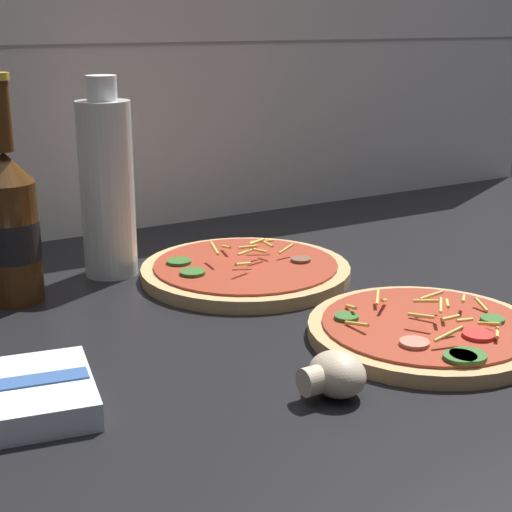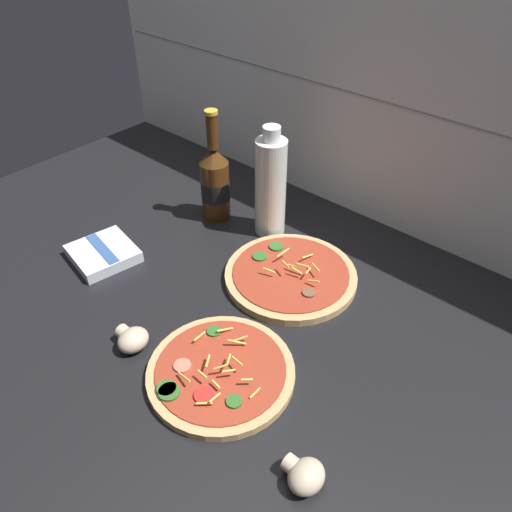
% 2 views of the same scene
% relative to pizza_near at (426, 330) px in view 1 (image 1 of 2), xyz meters
% --- Properties ---
extents(counter_slab, '(1.60, 0.90, 0.03)m').
position_rel_pizza_near_xyz_m(counter_slab, '(-0.08, 0.10, -0.02)').
color(counter_slab, black).
rests_on(counter_slab, ground).
extents(tile_backsplash, '(1.60, 0.01, 0.60)m').
position_rel_pizza_near_xyz_m(tile_backsplash, '(-0.08, 0.56, 0.27)').
color(tile_backsplash, white).
rests_on(tile_backsplash, ground).
extents(pizza_near, '(0.24, 0.24, 0.04)m').
position_rel_pizza_near_xyz_m(pizza_near, '(0.00, 0.00, 0.00)').
color(pizza_near, tan).
rests_on(pizza_near, counter_slab).
extents(pizza_far, '(0.26, 0.26, 0.05)m').
position_rel_pizza_near_xyz_m(pizza_far, '(-0.06, 0.26, 0.00)').
color(pizza_far, tan).
rests_on(pizza_far, counter_slab).
extents(beer_bottle, '(0.06, 0.06, 0.26)m').
position_rel_pizza_near_xyz_m(beer_bottle, '(-0.33, 0.32, 0.08)').
color(beer_bottle, '#47280F').
rests_on(beer_bottle, counter_slab).
extents(oil_bottle, '(0.07, 0.07, 0.25)m').
position_rel_pizza_near_xyz_m(oil_bottle, '(-0.20, 0.36, 0.10)').
color(oil_bottle, silver).
rests_on(oil_bottle, counter_slab).
extents(mushroom_right, '(0.06, 0.06, 0.04)m').
position_rel_pizza_near_xyz_m(mushroom_right, '(-0.15, -0.06, 0.01)').
color(mushroom_right, beige).
rests_on(mushroom_right, counter_slab).
extents(dish_towel, '(0.14, 0.14, 0.03)m').
position_rel_pizza_near_xyz_m(dish_towel, '(-0.40, 0.05, 0.00)').
color(dish_towel, silver).
rests_on(dish_towel, counter_slab).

